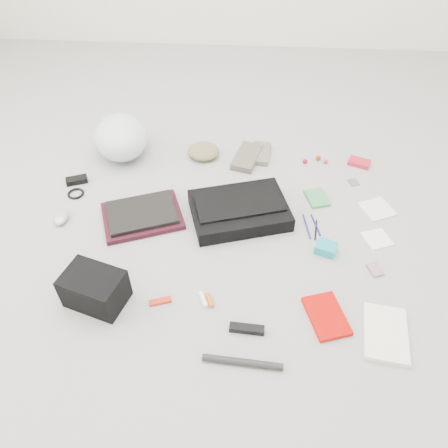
# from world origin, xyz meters

# --- Properties ---
(ground_plane) EXTENTS (4.00, 4.00, 0.00)m
(ground_plane) POSITION_xyz_m (0.00, 0.00, 0.00)
(ground_plane) COLOR gray
(messenger_bag) EXTENTS (0.50, 0.42, 0.07)m
(messenger_bag) POSITION_xyz_m (0.06, 0.11, 0.04)
(messenger_bag) COLOR black
(messenger_bag) RESTS_ON ground_plane
(bag_flap) EXTENTS (0.43, 0.28, 0.01)m
(bag_flap) POSITION_xyz_m (0.06, 0.11, 0.08)
(bag_flap) COLOR black
(bag_flap) RESTS_ON messenger_bag
(laptop_sleeve) EXTENTS (0.42, 0.37, 0.02)m
(laptop_sleeve) POSITION_xyz_m (-0.38, 0.06, 0.01)
(laptop_sleeve) COLOR #350F19
(laptop_sleeve) RESTS_ON ground_plane
(laptop) EXTENTS (0.37, 0.32, 0.02)m
(laptop) POSITION_xyz_m (-0.38, 0.06, 0.03)
(laptop) COLOR black
(laptop) RESTS_ON laptop_sleeve
(bike_helmet) EXTENTS (0.37, 0.42, 0.21)m
(bike_helmet) POSITION_xyz_m (-0.58, 0.56, 0.11)
(bike_helmet) COLOR white
(bike_helmet) RESTS_ON ground_plane
(beanie) EXTENTS (0.21, 0.20, 0.06)m
(beanie) POSITION_xyz_m (-0.15, 0.56, 0.03)
(beanie) COLOR olive
(beanie) RESTS_ON ground_plane
(mitten_left) EXTENTS (0.17, 0.25, 0.03)m
(mitten_left) POSITION_xyz_m (0.09, 0.54, 0.02)
(mitten_left) COLOR #61554B
(mitten_left) RESTS_ON ground_plane
(mitten_right) EXTENTS (0.11, 0.20, 0.03)m
(mitten_right) POSITION_xyz_m (0.16, 0.59, 0.01)
(mitten_right) COLOR #706658
(mitten_right) RESTS_ON ground_plane
(power_brick) EXTENTS (0.11, 0.08, 0.03)m
(power_brick) POSITION_xyz_m (-0.76, 0.30, 0.01)
(power_brick) COLOR black
(power_brick) RESTS_ON ground_plane
(cable_coil) EXTENTS (0.09, 0.09, 0.01)m
(cable_coil) POSITION_xyz_m (-0.74, 0.21, 0.01)
(cable_coil) COLOR black
(cable_coil) RESTS_ON ground_plane
(mouse) EXTENTS (0.06, 0.10, 0.04)m
(mouse) POSITION_xyz_m (-0.75, 0.02, 0.02)
(mouse) COLOR #A4A4A6
(mouse) RESTS_ON ground_plane
(camera_bag) EXTENTS (0.26, 0.21, 0.14)m
(camera_bag) POSITION_xyz_m (-0.46, -0.40, 0.07)
(camera_bag) COLOR black
(camera_bag) RESTS_ON ground_plane
(multitool) EXTENTS (0.09, 0.05, 0.01)m
(multitool) POSITION_xyz_m (-0.22, -0.40, 0.01)
(multitool) COLOR red
(multitool) RESTS_ON ground_plane
(toiletry_tube_white) EXTENTS (0.04, 0.07, 0.02)m
(toiletry_tube_white) POSITION_xyz_m (-0.06, -0.38, 0.01)
(toiletry_tube_white) COLOR white
(toiletry_tube_white) RESTS_ON ground_plane
(toiletry_tube_orange) EXTENTS (0.04, 0.07, 0.02)m
(toiletry_tube_orange) POSITION_xyz_m (-0.03, -0.38, 0.01)
(toiletry_tube_orange) COLOR #D45213
(toiletry_tube_orange) RESTS_ON ground_plane
(u_lock) EXTENTS (0.13, 0.04, 0.03)m
(u_lock) POSITION_xyz_m (0.12, -0.50, 0.01)
(u_lock) COLOR black
(u_lock) RESTS_ON ground_plane
(bike_pump) EXTENTS (0.28, 0.04, 0.03)m
(bike_pump) POSITION_xyz_m (0.11, -0.63, 0.01)
(bike_pump) COLOR black
(bike_pump) RESTS_ON ground_plane
(book_red) EXTENTS (0.18, 0.22, 0.02)m
(book_red) POSITION_xyz_m (0.41, -0.42, 0.01)
(book_red) COLOR #CB0702
(book_red) RESTS_ON ground_plane
(book_white) EXTENTS (0.19, 0.25, 0.02)m
(book_white) POSITION_xyz_m (0.62, -0.48, 0.01)
(book_white) COLOR silver
(book_white) RESTS_ON ground_plane
(notepad) EXTENTS (0.13, 0.15, 0.01)m
(notepad) POSITION_xyz_m (0.43, 0.25, 0.01)
(notepad) COLOR #368648
(notepad) RESTS_ON ground_plane
(pen_blue) EXTENTS (0.03, 0.15, 0.01)m
(pen_blue) POSITION_xyz_m (0.37, 0.06, 0.00)
(pen_blue) COLOR navy
(pen_blue) RESTS_ON ground_plane
(pen_black) EXTENTS (0.02, 0.12, 0.01)m
(pen_black) POSITION_xyz_m (0.41, 0.04, 0.00)
(pen_black) COLOR black
(pen_black) RESTS_ON ground_plane
(pen_navy) EXTENTS (0.04, 0.13, 0.01)m
(pen_navy) POSITION_xyz_m (0.41, 0.07, 0.00)
(pen_navy) COLOR navy
(pen_navy) RESTS_ON ground_plane
(accordion_wallet) EXTENTS (0.10, 0.09, 0.04)m
(accordion_wallet) POSITION_xyz_m (0.44, -0.09, 0.02)
(accordion_wallet) COLOR #1BA6A8
(accordion_wallet) RESTS_ON ground_plane
(card_deck) EXTENTS (0.07, 0.08, 0.01)m
(card_deck) POSITION_xyz_m (0.64, -0.18, 0.01)
(card_deck) COLOR #A47893
(card_deck) RESTS_ON ground_plane
(napkin_top) EXTENTS (0.18, 0.18, 0.01)m
(napkin_top) POSITION_xyz_m (0.71, 0.19, 0.00)
(napkin_top) COLOR silver
(napkin_top) RESTS_ON ground_plane
(napkin_bottom) EXTENTS (0.14, 0.14, 0.01)m
(napkin_bottom) POSITION_xyz_m (0.68, -0.00, 0.00)
(napkin_bottom) COLOR white
(napkin_bottom) RESTS_ON ground_plane
(lollipop_a) EXTENTS (0.03, 0.03, 0.02)m
(lollipop_a) POSITION_xyz_m (0.39, 0.53, 0.01)
(lollipop_a) COLOR #AA031B
(lollipop_a) RESTS_ON ground_plane
(lollipop_b) EXTENTS (0.03, 0.03, 0.03)m
(lollipop_b) POSITION_xyz_m (0.47, 0.56, 0.01)
(lollipop_b) COLOR maroon
(lollipop_b) RESTS_ON ground_plane
(lollipop_c) EXTENTS (0.03, 0.03, 0.02)m
(lollipop_c) POSITION_xyz_m (0.50, 0.54, 0.01)
(lollipop_c) COLOR #A51C2C
(lollipop_c) RESTS_ON ground_plane
(altoids_tin) EXTENTS (0.13, 0.10, 0.02)m
(altoids_tin) POSITION_xyz_m (0.68, 0.54, 0.01)
(altoids_tin) COLOR red
(altoids_tin) RESTS_ON ground_plane
(stamp_sheet) EXTENTS (0.06, 0.07, 0.00)m
(stamp_sheet) POSITION_xyz_m (0.63, 0.39, 0.00)
(stamp_sheet) COLOR slate
(stamp_sheet) RESTS_ON ground_plane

